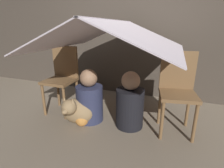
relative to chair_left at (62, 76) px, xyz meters
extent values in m
plane|color=gray|center=(0.74, -0.24, -0.49)|extent=(8.80, 8.80, 0.00)
cube|color=#4C4238|center=(0.74, 0.96, 0.76)|extent=(7.00, 0.05, 2.50)
cylinder|color=brown|center=(-0.16, -0.23, -0.28)|extent=(0.04, 0.04, 0.43)
cylinder|color=brown|center=(0.16, -0.23, -0.28)|extent=(0.04, 0.04, 0.43)
cylinder|color=brown|center=(-0.16, 0.09, -0.28)|extent=(0.04, 0.04, 0.43)
cylinder|color=brown|center=(0.16, 0.09, -0.28)|extent=(0.04, 0.04, 0.43)
cube|color=brown|center=(0.00, -0.07, -0.05)|extent=(0.38, 0.38, 0.04)
cube|color=brown|center=(0.00, 0.10, 0.18)|extent=(0.38, 0.04, 0.42)
cylinder|color=brown|center=(1.35, -0.25, -0.28)|extent=(0.04, 0.04, 0.43)
cylinder|color=brown|center=(1.67, -0.20, -0.28)|extent=(0.04, 0.04, 0.43)
cylinder|color=brown|center=(1.30, 0.06, -0.28)|extent=(0.04, 0.04, 0.43)
cylinder|color=brown|center=(1.62, 0.12, -0.28)|extent=(0.04, 0.04, 0.43)
cube|color=brown|center=(1.49, -0.07, -0.05)|extent=(0.43, 0.43, 0.04)
cube|color=brown|center=(1.46, 0.10, 0.18)|extent=(0.37, 0.09, 0.42)
cube|color=silver|center=(0.37, -0.07, 0.55)|extent=(0.75, 1.46, 0.32)
cube|color=silver|center=(1.11, -0.07, 0.55)|extent=(0.75, 1.46, 0.32)
cube|color=silver|center=(0.74, -0.07, 0.71)|extent=(0.04, 1.46, 0.01)
cylinder|color=#2D3351|center=(0.47, -0.14, -0.27)|extent=(0.33, 0.33, 0.45)
sphere|color=#9E7556|center=(0.47, -0.14, 0.06)|extent=(0.21, 0.21, 0.21)
cylinder|color=black|center=(0.98, -0.11, -0.26)|extent=(0.32, 0.32, 0.46)
sphere|color=tan|center=(0.98, -0.11, 0.07)|extent=(0.21, 0.21, 0.21)
ellipsoid|color=#9E7F56|center=(0.36, -0.26, -0.34)|extent=(0.43, 0.24, 0.31)
sphere|color=#9E7F56|center=(0.36, -0.42, -0.21)|extent=(0.17, 0.17, 0.17)
ellipsoid|color=#9E7F56|center=(0.36, -0.49, -0.23)|extent=(0.07, 0.09, 0.06)
cone|color=#9E7F56|center=(0.31, -0.42, -0.14)|extent=(0.06, 0.06, 0.08)
cone|color=#9E7F56|center=(0.41, -0.42, -0.14)|extent=(0.06, 0.06, 0.08)
sphere|color=#D88C3F|center=(0.44, -0.30, -0.41)|extent=(0.16, 0.16, 0.16)
sphere|color=#D88C3F|center=(0.44, -0.30, -0.29)|extent=(0.10, 0.10, 0.10)
camera|label=1|loc=(1.41, -1.92, 0.64)|focal=28.00mm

